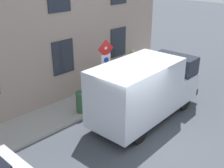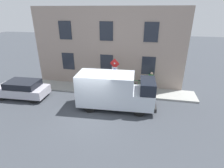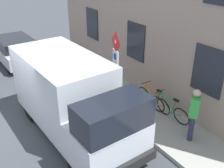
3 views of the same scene
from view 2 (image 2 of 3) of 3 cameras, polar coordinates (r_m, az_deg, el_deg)
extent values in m
plane|color=#3A3E45|center=(12.03, -6.53, -9.49)|extent=(80.00, 80.00, 0.00)
cube|color=#9D9E98|center=(15.17, -2.40, -1.79)|extent=(1.87, 14.88, 0.14)
cube|color=gray|center=(15.33, -1.49, 11.44)|extent=(0.70, 12.88, 6.70)
cube|color=#232833|center=(14.93, 11.73, 5.85)|extent=(0.06, 1.10, 1.50)
cube|color=#232833|center=(15.27, -1.74, 6.72)|extent=(0.06, 1.10, 1.50)
cube|color=#232833|center=(16.40, -14.01, 7.19)|extent=(0.06, 1.10, 1.50)
cube|color=#232833|center=(14.39, 12.61, 16.10)|extent=(0.06, 1.10, 1.50)
cube|color=#232833|center=(14.74, -1.87, 16.77)|extent=(0.06, 1.10, 1.50)
cube|color=#232833|center=(15.90, -14.97, 16.51)|extent=(0.06, 1.10, 1.50)
cylinder|color=#474C47|center=(13.80, 0.93, 2.17)|extent=(0.09, 0.09, 2.76)
pyramid|color=silver|center=(13.36, 0.83, 6.60)|extent=(0.14, 0.50, 0.50)
pyramid|color=red|center=(13.37, 0.85, 6.60)|extent=(0.13, 0.55, 0.56)
cube|color=white|center=(13.55, 0.85, 4.39)|extent=(0.13, 0.44, 0.56)
cylinder|color=#1933B2|center=(13.51, 0.84, 4.60)|extent=(0.06, 0.24, 0.24)
pyramid|color=silver|center=(13.72, 0.81, 2.19)|extent=(0.14, 0.50, 0.50)
pyramid|color=red|center=(13.72, 0.82, 2.19)|extent=(0.13, 0.55, 0.56)
cube|color=silver|center=(12.10, -2.04, -1.52)|extent=(2.18, 3.89, 2.18)
cube|color=silver|center=(12.18, 10.16, -4.53)|extent=(2.06, 1.49, 1.10)
cube|color=black|center=(11.81, 11.47, -0.71)|extent=(1.96, 1.07, 0.84)
cube|color=black|center=(12.42, 13.51, -6.22)|extent=(2.01, 0.25, 0.28)
cylinder|color=black|center=(13.18, 8.91, -4.62)|extent=(0.26, 0.77, 0.76)
cylinder|color=black|center=(11.65, 8.90, -8.61)|extent=(0.26, 0.77, 0.76)
cylinder|color=black|center=(13.51, -5.36, -3.71)|extent=(0.26, 0.77, 0.76)
cylinder|color=black|center=(12.02, -7.29, -7.44)|extent=(0.26, 0.77, 0.76)
cube|color=#B2B0BC|center=(15.50, -27.24, -1.86)|extent=(1.89, 4.06, 0.64)
cube|color=black|center=(15.21, -26.97, -0.21)|extent=(1.69, 2.46, 0.60)
cylinder|color=black|center=(15.88, -32.50, -3.54)|extent=(0.20, 0.61, 0.60)
cylinder|color=black|center=(16.94, -29.25, -1.29)|extent=(0.20, 0.61, 0.60)
cylinder|color=black|center=(14.32, -24.46, -4.58)|extent=(0.20, 0.61, 0.60)
cylinder|color=black|center=(15.49, -21.49, -2.01)|extent=(0.20, 0.61, 0.60)
torus|color=black|center=(15.00, 5.82, -0.52)|extent=(0.24, 0.67, 0.66)
torus|color=black|center=(15.05, 9.81, -0.66)|extent=(0.24, 0.67, 0.66)
cylinder|color=#228A47|center=(14.93, 7.14, 0.16)|extent=(0.10, 0.60, 0.60)
cylinder|color=#228A47|center=(14.83, 7.48, 1.12)|extent=(0.11, 0.73, 0.07)
cylinder|color=#228A47|center=(14.95, 8.53, 0.05)|extent=(0.05, 0.19, 0.55)
cylinder|color=#228A47|center=(15.05, 9.00, -0.78)|extent=(0.08, 0.43, 0.12)
cylinder|color=#228A47|center=(14.90, 5.95, 0.35)|extent=(0.04, 0.09, 0.50)
cube|color=black|center=(14.84, 8.89, 1.15)|extent=(0.10, 0.21, 0.06)
cylinder|color=#262626|center=(14.79, 6.09, 1.40)|extent=(0.46, 0.08, 0.03)
torus|color=black|center=(15.13, 2.80, -0.21)|extent=(0.17, 0.66, 0.65)
torus|color=black|center=(15.03, 6.76, -0.51)|extent=(0.17, 0.66, 0.65)
cylinder|color=orange|center=(15.01, 4.09, 0.41)|extent=(0.04, 0.60, 0.60)
cylinder|color=orange|center=(14.90, 4.41, 1.36)|extent=(0.04, 0.73, 0.07)
cylinder|color=orange|center=(14.98, 5.46, 0.25)|extent=(0.04, 0.18, 0.55)
cylinder|color=orange|center=(15.06, 5.95, -0.60)|extent=(0.04, 0.43, 0.12)
cylinder|color=orange|center=(15.03, 2.91, 0.65)|extent=(0.04, 0.09, 0.50)
cube|color=black|center=(14.86, 5.80, 1.34)|extent=(0.08, 0.20, 0.06)
cylinder|color=#262626|center=(14.91, 3.03, 1.70)|extent=(0.46, 0.03, 0.03)
cylinder|color=#262B47|center=(14.70, 12.58, -1.08)|extent=(0.16, 0.16, 0.85)
cylinder|color=#262B47|center=(14.83, 12.17, -0.83)|extent=(0.16, 0.16, 0.85)
cube|color=green|center=(14.49, 12.62, 1.70)|extent=(0.48, 0.44, 0.62)
sphere|color=beige|center=(14.33, 12.78, 3.38)|extent=(0.22, 0.22, 0.22)
cylinder|color=#2D5133|center=(14.51, -4.16, -0.77)|extent=(0.44, 0.44, 0.90)
camera|label=1|loc=(11.13, -55.44, 10.44)|focal=44.48mm
camera|label=3|loc=(9.26, 42.55, 10.26)|focal=41.97mm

